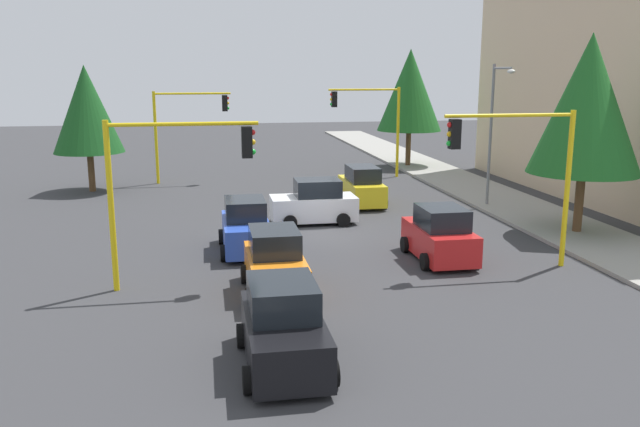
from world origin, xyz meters
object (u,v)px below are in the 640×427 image
(tree_opposite_side, at_px, (87,109))
(car_black, at_px, (283,328))
(traffic_signal_far_left, at_px, (371,114))
(tree_roadside_far, at_px, (410,90))
(traffic_signal_far_right, at_px, (186,118))
(car_yellow, at_px, (362,187))
(traffic_signal_near_left, at_px, (519,158))
(car_white, at_px, (314,203))
(street_lamp_curbside, at_px, (495,120))
(car_red, at_px, (440,236))
(car_blue, at_px, (246,228))
(car_orange, at_px, (275,265))
(tree_roadside_near, at_px, (587,104))
(traffic_signal_near_right, at_px, (173,169))

(tree_opposite_side, relative_size, car_black, 1.82)
(traffic_signal_far_left, xyz_separation_m, tree_roadside_far, (-4.00, 3.80, 1.34))
(traffic_signal_far_right, height_order, car_yellow, traffic_signal_far_right)
(traffic_signal_near_left, xyz_separation_m, car_white, (-8.00, -5.57, -2.94))
(tree_opposite_side, bearing_deg, car_white, 47.94)
(street_lamp_curbside, relative_size, car_red, 1.90)
(car_yellow, bearing_deg, tree_opposite_side, -113.90)
(tree_opposite_side, xyz_separation_m, car_blue, (14.15, 7.77, -3.70))
(car_orange, bearing_deg, tree_roadside_near, 111.17)
(tree_roadside_near, relative_size, car_blue, 2.13)
(tree_roadside_near, relative_size, tree_roadside_far, 1.00)
(car_white, bearing_deg, car_yellow, 140.40)
(traffic_signal_near_right, bearing_deg, car_yellow, 143.13)
(car_red, height_order, car_black, same)
(traffic_signal_near_right, xyz_separation_m, tree_roadside_near, (-4.00, 16.13, 1.62))
(traffic_signal_far_right, height_order, car_white, traffic_signal_far_right)
(traffic_signal_near_left, xyz_separation_m, car_orange, (1.10, -8.31, -2.94))
(traffic_signal_far_left, xyz_separation_m, tree_roadside_near, (16.00, 4.80, 1.34))
(car_blue, relative_size, car_yellow, 0.92)
(traffic_signal_near_right, bearing_deg, car_red, 98.80)
(traffic_signal_near_right, height_order, tree_roadside_near, tree_roadside_near)
(car_red, relative_size, car_black, 0.96)
(tree_opposite_side, bearing_deg, car_red, 41.24)
(traffic_signal_far_right, relative_size, car_red, 1.49)
(traffic_signal_far_left, relative_size, tree_opposite_side, 0.81)
(traffic_signal_near_right, relative_size, tree_roadside_near, 0.64)
(street_lamp_curbside, height_order, car_orange, street_lamp_curbside)
(tree_roadside_near, relative_size, car_orange, 2.19)
(car_black, bearing_deg, car_orange, 175.98)
(traffic_signal_far_right, distance_m, car_orange, 21.52)
(traffic_signal_far_left, distance_m, traffic_signal_far_right, 11.37)
(traffic_signal_near_right, height_order, car_white, traffic_signal_near_right)
(traffic_signal_far_right, relative_size, traffic_signal_near_right, 1.05)
(car_blue, bearing_deg, tree_roadside_far, 147.71)
(car_orange, relative_size, car_red, 1.01)
(traffic_signal_near_left, relative_size, car_blue, 1.41)
(street_lamp_curbside, bearing_deg, traffic_signal_far_right, -124.94)
(street_lamp_curbside, height_order, tree_roadside_near, tree_roadside_near)
(traffic_signal_far_right, height_order, car_blue, traffic_signal_far_right)
(traffic_signal_far_left, bearing_deg, car_red, -6.65)
(car_yellow, bearing_deg, tree_roadside_near, 43.52)
(tree_roadside_near, distance_m, car_orange, 14.80)
(car_yellow, distance_m, car_black, 18.89)
(car_orange, bearing_deg, tree_roadside_far, 154.15)
(traffic_signal_near_left, bearing_deg, car_red, -123.81)
(traffic_signal_far_left, distance_m, tree_roadside_near, 16.76)
(traffic_signal_near_right, distance_m, car_black, 7.25)
(car_black, bearing_deg, car_blue, -178.74)
(tree_opposite_side, xyz_separation_m, car_red, (16.58, 14.53, -3.70))
(traffic_signal_far_right, distance_m, car_blue, 16.61)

